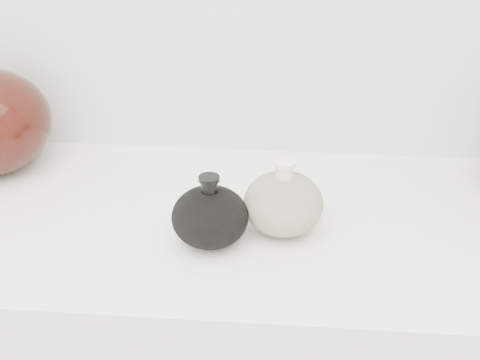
{
  "coord_description": "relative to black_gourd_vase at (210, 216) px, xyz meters",
  "views": [
    {
      "loc": [
        0.06,
        0.04,
        1.48
      ],
      "look_at": [
        -0.01,
        0.92,
        0.99
      ],
      "focal_mm": 50.0,
      "sensor_mm": 36.0,
      "label": 1
    }
  ],
  "objects": [
    {
      "name": "black_gourd_vase",
      "position": [
        0.0,
        0.0,
        0.0
      ],
      "size": [
        0.12,
        0.12,
        0.11
      ],
      "color": "black",
      "rests_on": "display_counter"
    },
    {
      "name": "cream_gourd_vase",
      "position": [
        0.11,
        0.04,
        0.0
      ],
      "size": [
        0.13,
        0.13,
        0.12
      ],
      "color": "beige",
      "rests_on": "display_counter"
    },
    {
      "name": "room",
      "position": [
        0.05,
        -0.61,
        0.35
      ],
      "size": [
        3.04,
        2.42,
        2.64
      ],
      "color": "slate",
      "rests_on": "ground"
    }
  ]
}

